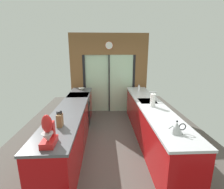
# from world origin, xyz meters

# --- Properties ---
(ground_plane) EXTENTS (5.04, 7.60, 0.02)m
(ground_plane) POSITION_xyz_m (0.00, 0.60, -0.01)
(ground_plane) COLOR #4C4742
(back_wall_unit) EXTENTS (2.64, 0.12, 2.70)m
(back_wall_unit) POSITION_xyz_m (0.00, 2.40, 1.52)
(back_wall_unit) COLOR brown
(back_wall_unit) RESTS_ON ground_plane
(left_counter_run) EXTENTS (0.62, 3.80, 0.92)m
(left_counter_run) POSITION_xyz_m (-0.91, 0.13, 0.47)
(left_counter_run) COLOR #AD0C0F
(left_counter_run) RESTS_ON ground_plane
(right_counter_run) EXTENTS (0.62, 3.80, 0.92)m
(right_counter_run) POSITION_xyz_m (0.91, 0.30, 0.46)
(right_counter_run) COLOR #AD0C0F
(right_counter_run) RESTS_ON ground_plane
(sink_faucet) EXTENTS (0.19, 0.02, 0.24)m
(sink_faucet) POSITION_xyz_m (1.05, 0.55, 1.08)
(sink_faucet) COLOR #B7BABC
(sink_faucet) RESTS_ON right_counter_run
(oven_range) EXTENTS (0.60, 0.60, 0.92)m
(oven_range) POSITION_xyz_m (-0.91, 1.25, 0.46)
(oven_range) COLOR black
(oven_range) RESTS_ON ground_plane
(mixing_bowl) EXTENTS (0.20, 0.20, 0.07)m
(mixing_bowl) POSITION_xyz_m (-0.89, 1.83, 0.96)
(mixing_bowl) COLOR silver
(mixing_bowl) RESTS_ON left_counter_run
(knife_block) EXTENTS (0.09, 0.14, 0.27)m
(knife_block) POSITION_xyz_m (-0.89, -0.82, 1.03)
(knife_block) COLOR brown
(knife_block) RESTS_ON left_counter_run
(stand_mixer) EXTENTS (0.17, 0.27, 0.42)m
(stand_mixer) POSITION_xyz_m (-0.89, -1.37, 1.08)
(stand_mixer) COLOR red
(stand_mixer) RESTS_ON left_counter_run
(kettle) EXTENTS (0.27, 0.19, 0.20)m
(kettle) POSITION_xyz_m (0.89, -1.13, 1.01)
(kettle) COLOR #B7BABC
(kettle) RESTS_ON right_counter_run
(soap_bottle) EXTENTS (0.07, 0.07, 0.22)m
(soap_bottle) POSITION_xyz_m (0.89, 1.60, 1.01)
(soap_bottle) COLOR silver
(soap_bottle) RESTS_ON right_counter_run
(paper_towel_roll) EXTENTS (0.13, 0.13, 0.32)m
(paper_towel_roll) POSITION_xyz_m (0.89, 0.11, 1.06)
(paper_towel_roll) COLOR #B7BABC
(paper_towel_roll) RESTS_ON right_counter_run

